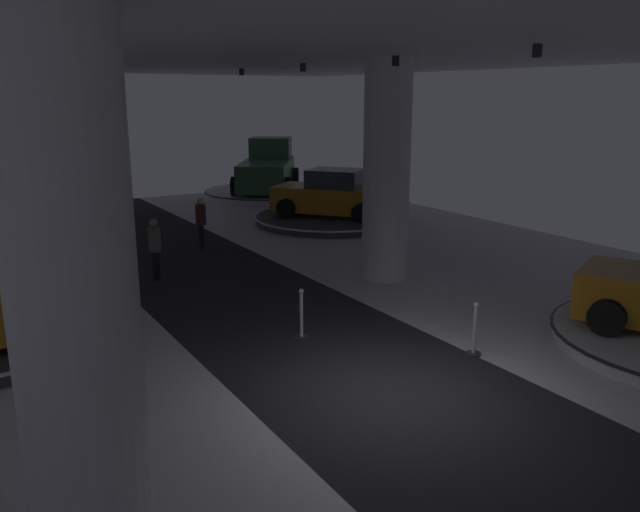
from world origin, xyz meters
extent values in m
cube|color=silver|center=(0.00, 0.00, -0.03)|extent=(24.00, 44.00, 0.05)
cube|color=#232328|center=(0.00, 0.00, 0.00)|extent=(4.40, 44.00, 0.01)
cube|color=silver|center=(0.00, 0.00, 5.55)|extent=(24.00, 44.00, 0.10)
cylinder|color=black|center=(-4.41, -0.15, 5.32)|extent=(0.16, 0.16, 0.22)
cylinder|color=black|center=(-4.54, 4.02, 5.32)|extent=(0.16, 0.16, 0.22)
cylinder|color=black|center=(-4.32, 7.94, 5.32)|extent=(0.16, 0.16, 0.22)
cylinder|color=black|center=(2.91, 0.20, 5.32)|extent=(0.16, 0.16, 0.22)
cylinder|color=black|center=(3.02, 4.13, 5.32)|extent=(0.16, 0.16, 0.22)
cylinder|color=black|center=(3.00, 8.13, 5.32)|extent=(0.16, 0.16, 0.22)
cylinder|color=black|center=(3.15, 12.40, 5.32)|extent=(0.16, 0.16, 0.22)
cylinder|color=silver|center=(3.92, 5.55, 2.75)|extent=(1.18, 1.18, 5.50)
cylinder|color=#ADADB2|center=(-4.77, -0.61, 2.75)|extent=(1.35, 1.35, 5.50)
cylinder|color=#333338|center=(6.68, 12.50, 0.13)|extent=(5.61, 5.61, 0.27)
cylinder|color=white|center=(6.68, 12.50, 0.24)|extent=(5.72, 5.72, 0.05)
cube|color=#B77519|center=(6.68, 12.50, 0.88)|extent=(4.03, 4.40, 0.90)
cube|color=#2D3842|center=(6.77, 12.38, 1.63)|extent=(2.41, 2.46, 0.70)
cylinder|color=black|center=(5.00, 12.99, 0.61)|extent=(0.60, 0.67, 0.68)
cylinder|color=black|center=(6.56, 14.24, 0.61)|extent=(0.60, 0.67, 0.68)
cylinder|color=black|center=(6.79, 10.76, 0.61)|extent=(0.60, 0.67, 0.68)
cylinder|color=black|center=(8.35, 12.01, 0.61)|extent=(0.60, 0.67, 0.68)
sphere|color=white|center=(5.00, 13.80, 0.99)|extent=(0.18, 0.18, 0.18)
sphere|color=white|center=(5.78, 14.42, 0.99)|extent=(0.18, 0.18, 0.18)
cylinder|color=black|center=(4.48, -0.54, 0.62)|extent=(0.49, 0.71, 0.68)
cylinder|color=black|center=(6.28, 0.33, 0.62)|extent=(0.49, 0.71, 0.68)
sphere|color=white|center=(4.66, 0.25, 1.00)|extent=(0.18, 0.18, 0.18)
sphere|color=white|center=(5.55, 0.68, 1.00)|extent=(0.18, 0.18, 0.18)
cylinder|color=black|center=(-4.25, 5.00, 0.62)|extent=(0.38, 0.71, 0.68)
cylinder|color=silver|center=(7.46, 19.40, 0.15)|extent=(5.64, 5.64, 0.30)
cylinder|color=black|center=(7.46, 19.40, 0.27)|extent=(5.75, 5.75, 0.05)
cube|color=#2D5638|center=(7.46, 19.40, 1.05)|extent=(4.69, 5.57, 1.20)
cube|color=#2D5638|center=(8.40, 20.81, 2.10)|extent=(2.52, 2.47, 1.00)
cube|color=#28333D|center=(8.12, 20.39, 2.10)|extent=(1.50, 1.04, 0.75)
cylinder|color=black|center=(7.51, 21.59, 0.72)|extent=(0.70, 0.85, 0.84)
cylinder|color=black|center=(9.46, 20.29, 0.72)|extent=(0.70, 0.85, 0.84)
cylinder|color=black|center=(5.45, 18.51, 0.72)|extent=(0.70, 0.85, 0.84)
cylinder|color=black|center=(7.40, 17.20, 0.72)|extent=(0.70, 0.85, 0.84)
cylinder|color=black|center=(-3.82, 13.66, 0.76)|extent=(0.73, 0.84, 0.84)
cylinder|color=black|center=(0.99, 10.95, 0.40)|extent=(0.14, 0.14, 0.80)
cylinder|color=black|center=(1.07, 11.10, 0.40)|extent=(0.14, 0.14, 0.80)
cylinder|color=#472323|center=(1.03, 11.03, 1.06)|extent=(0.32, 0.32, 0.62)
sphere|color=beige|center=(1.03, 11.03, 1.48)|extent=(0.22, 0.22, 0.22)
cylinder|color=black|center=(-1.26, 8.29, 0.40)|extent=(0.14, 0.14, 0.80)
cylinder|color=black|center=(-1.18, 8.44, 0.40)|extent=(0.14, 0.14, 0.80)
cylinder|color=#6B665B|center=(-1.22, 8.37, 1.06)|extent=(0.32, 0.32, 0.62)
sphere|color=#99755B|center=(-1.22, 8.37, 1.48)|extent=(0.22, 0.22, 0.22)
cylinder|color=#333338|center=(-0.07, 2.86, 0.02)|extent=(0.28, 0.28, 0.04)
cylinder|color=#B2B2B7|center=(-0.07, 2.86, 0.48)|extent=(0.07, 0.07, 0.96)
sphere|color=#B2B2B7|center=(-0.07, 2.86, 0.96)|extent=(0.10, 0.10, 0.10)
cylinder|color=#333338|center=(-3.81, 2.28, 0.02)|extent=(0.28, 0.28, 0.04)
cylinder|color=#B2B2B7|center=(-3.81, 2.28, 0.48)|extent=(0.07, 0.07, 0.96)
sphere|color=#B2B2B7|center=(-3.81, 2.28, 0.96)|extent=(0.10, 0.10, 0.10)
cylinder|color=#333338|center=(2.21, 0.52, 0.02)|extent=(0.28, 0.28, 0.04)
cylinder|color=#B2B2B7|center=(2.21, 0.52, 0.48)|extent=(0.07, 0.07, 0.96)
sphere|color=#B2B2B7|center=(2.21, 0.52, 0.96)|extent=(0.10, 0.10, 0.10)
camera|label=1|loc=(-5.90, -7.47, 4.63)|focal=36.35mm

